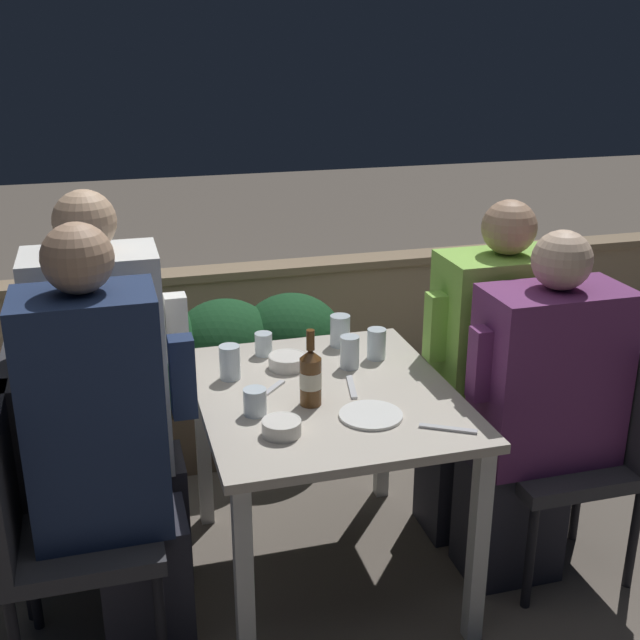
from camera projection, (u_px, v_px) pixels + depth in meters
name	position (u px, v px, depth m)	size (l,w,h in m)	color
ground_plane	(325.00, 572.00, 2.84)	(16.00, 16.00, 0.00)	#665B51
parapet_wall	(239.00, 325.00, 4.25)	(9.00, 0.18, 0.64)	tan
dining_table	(326.00, 417.00, 2.63)	(0.82, 0.96, 0.71)	#BCB2A3
planter_hedge	(226.00, 370.00, 3.52)	(1.08, 0.47, 0.72)	brown
chair_left_near	(44.00, 513.00, 2.30)	(0.46, 0.45, 0.84)	#333338
person_navy_jumper	(109.00, 451.00, 2.29)	(0.48, 0.26, 1.35)	#282833
chair_left_far	(56.00, 454.00, 2.61)	(0.46, 0.45, 0.84)	#333338
person_white_polo	(112.00, 398.00, 2.60)	(0.49, 0.26, 1.37)	#282833
chair_right_near	(586.00, 432.00, 2.75)	(0.46, 0.45, 0.84)	#333338
person_purple_stripe	(537.00, 412.00, 2.67)	(0.52, 0.26, 1.23)	#282833
chair_right_far	(535.00, 397.00, 3.01)	(0.46, 0.45, 0.84)	#333338
person_green_blouse	(489.00, 373.00, 2.91)	(0.51, 0.26, 1.27)	#282833
beer_bottle	(311.00, 376.00, 2.47)	(0.07, 0.07, 0.25)	brown
plate_0	(371.00, 415.00, 2.42)	(0.19, 0.19, 0.01)	white
bowl_0	(287.00, 361.00, 2.76)	(0.13, 0.13, 0.05)	silver
bowl_1	(282.00, 426.00, 2.31)	(0.12, 0.12, 0.05)	silver
glass_cup_0	(350.00, 352.00, 2.75)	(0.07, 0.07, 0.12)	silver
glass_cup_1	(264.00, 344.00, 2.86)	(0.06, 0.06, 0.08)	silver
glass_cup_2	(376.00, 344.00, 2.83)	(0.07, 0.07, 0.11)	silver
glass_cup_3	(230.00, 362.00, 2.67)	(0.07, 0.07, 0.12)	silver
glass_cup_4	(340.00, 331.00, 2.94)	(0.07, 0.07, 0.12)	silver
glass_cup_5	(255.00, 402.00, 2.43)	(0.07, 0.07, 0.08)	silver
fork_0	(351.00, 386.00, 2.62)	(0.05, 0.17, 0.01)	silver
fork_1	(448.00, 429.00, 2.34)	(0.16, 0.10, 0.01)	silver
fork_2	(269.00, 391.00, 2.58)	(0.13, 0.14, 0.01)	silver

